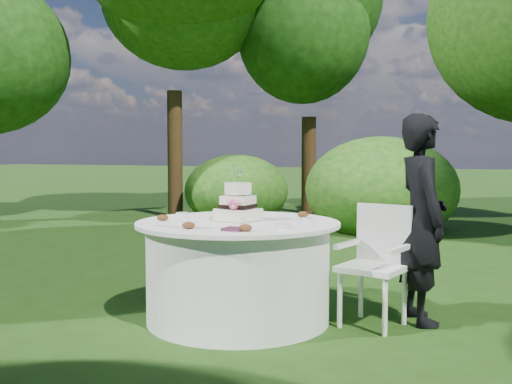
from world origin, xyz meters
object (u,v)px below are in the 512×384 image
at_px(napkins, 234,229).
at_px(chair, 377,256).
at_px(guest, 421,219).
at_px(table, 238,271).
at_px(cake, 238,206).

height_order(napkins, chair, chair).
relative_size(napkins, guest, 0.09).
xyz_separation_m(napkins, chair, (0.83, 0.80, -0.26)).
xyz_separation_m(napkins, guest, (1.12, 0.97, 0.02)).
bearing_deg(table, chair, 17.40).
height_order(napkins, cake, cake).
xyz_separation_m(table, cake, (-0.01, 0.03, 0.50)).
xyz_separation_m(table, chair, (1.01, 0.32, 0.13)).
bearing_deg(chair, guest, 30.59).
height_order(guest, cake, guest).
relative_size(cake, chair, 0.46).
height_order(napkins, guest, guest).
distance_m(cake, chair, 1.12).
relative_size(napkins, cake, 0.34).
height_order(table, chair, chair).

